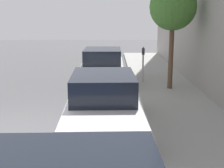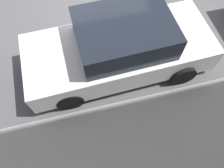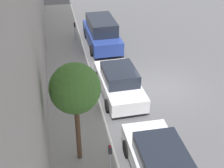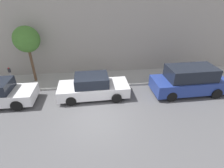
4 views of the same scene
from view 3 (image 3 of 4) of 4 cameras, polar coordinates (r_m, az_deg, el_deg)
ground_plane at (r=16.98m, az=9.11°, el=-0.81°), size 60.00×60.00×0.00m
sidewalk at (r=16.06m, az=-7.10°, el=-2.34°), size 2.53×32.00×0.15m
parked_minivan_nearest at (r=21.52m, az=-1.91°, el=9.38°), size 2.03×4.95×1.90m
parked_sedan_second at (r=15.91m, az=1.33°, el=0.33°), size 1.93×4.55×1.54m
parked_sedan_third at (r=11.49m, az=8.82°, el=-14.37°), size 1.92×4.51×1.54m
parking_meter_near at (r=22.07m, az=-6.82°, el=9.91°), size 0.11×0.15×1.35m
parking_meter_far at (r=11.08m, az=-0.37°, el=-13.47°), size 0.11×0.15×1.51m
street_tree at (r=10.60m, az=-6.77°, el=-0.94°), size 1.77×1.77×4.03m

